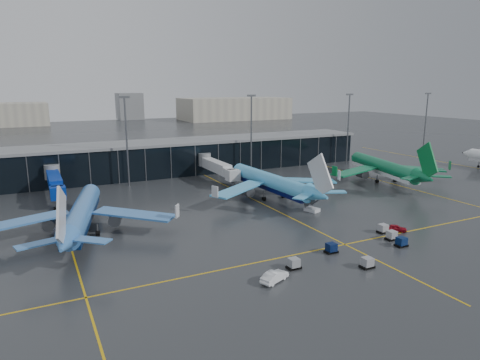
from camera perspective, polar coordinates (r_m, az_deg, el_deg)
name	(u,v)px	position (r m, az deg, el deg)	size (l,w,h in m)	color
ground	(257,228)	(87.39, 2.34, -6.46)	(600.00, 600.00, 0.00)	#282B2D
terminal_pier	(167,157)	(142.03, -9.77, 3.02)	(142.00, 17.00, 10.70)	black
jet_bridges	(55,182)	(117.88, -23.47, -0.21)	(94.00, 27.50, 7.20)	#595B60
flood_masts	(193,134)	(131.16, -6.27, 6.05)	(203.00, 0.50, 25.50)	#595B60
distant_hangars	(150,110)	(354.57, -11.87, 9.08)	(260.00, 71.00, 22.00)	#B2AD99
taxi_lines	(273,209)	(100.91, 4.43, -3.86)	(220.00, 120.00, 0.02)	gold
airliner_arkefly	(81,201)	(88.27, -20.48, -2.58)	(37.81, 43.06, 13.23)	#3974BE
airliner_klm_near	(270,172)	(109.59, 3.98, 1.08)	(38.44, 43.78, 13.45)	#45AAE4
airliner_aer_lingus	(384,159)	(135.66, 18.61, 2.70)	(38.90, 44.30, 13.61)	#0C6B40
baggage_carts	(363,246)	(79.07, 16.13, -8.46)	(27.34, 12.84, 1.70)	black
mobile_airstair	(312,208)	(99.96, 9.58, -3.71)	(3.06, 3.71, 3.45)	silver
service_van_red	(396,228)	(90.78, 20.09, -6.05)	(1.62, 4.04, 1.38)	maroon
service_van_white	(275,276)	(64.89, 4.63, -12.67)	(1.75, 5.01, 1.65)	white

